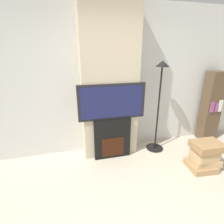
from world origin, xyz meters
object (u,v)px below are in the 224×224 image
Objects in this scene: television at (112,102)px; bookshelf at (211,107)px; floor_lamp at (159,96)px; box_stack at (204,156)px; fireplace at (112,138)px.

television is 0.78× the size of bookshelf.
floor_lamp is at bearing -174.49° from bookshelf.
floor_lamp is 1.38m from bookshelf.
bookshelf is (0.84, 0.91, 0.50)m from box_stack.
bookshelf is at bearing 4.29° from fireplace.
floor_lamp reaches higher than box_stack.
television reaches higher than fireplace.
fireplace is 1.50× the size of box_stack.
television is at bearing -177.38° from floor_lamp.
television is 0.91m from floor_lamp.
box_stack is (0.48, -0.78, -0.86)m from floor_lamp.
fireplace is at bearing -177.51° from floor_lamp.
bookshelf is (1.33, 0.13, -0.36)m from floor_lamp.
floor_lamp is at bearing 2.49° from fireplace.
fireplace is 2.27m from bookshelf.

